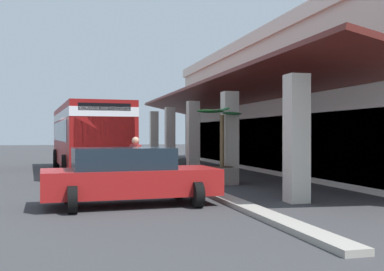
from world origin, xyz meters
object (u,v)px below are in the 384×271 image
Objects in this scene: transit_bus at (87,133)px; potted_palm at (222,167)px; parked_sedan_red at (129,176)px; pedestrian at (136,162)px.

potted_palm is (6.90, 4.52, -1.24)m from transit_bus.
pedestrian reaches higher than parked_sedan_red.
potted_palm is at bearing 137.61° from parked_sedan_red.
transit_bus reaches higher than parked_sedan_red.
parked_sedan_red is at bearing -42.39° from potted_palm.
transit_bus reaches higher than potted_palm.
parked_sedan_red is 2.42m from pedestrian.
pedestrian is at bearing 167.98° from parked_sedan_red.
potted_palm reaches higher than parked_sedan_red.
pedestrian is at bearing 7.07° from transit_bus.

